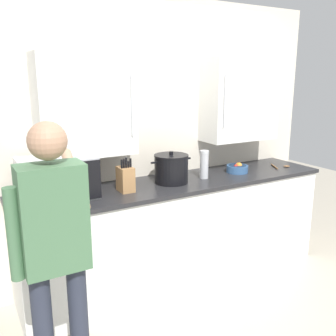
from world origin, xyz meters
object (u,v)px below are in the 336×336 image
(wooden_spoon, at_px, (281,166))
(person_figure, at_px, (55,244))
(thermos_flask, at_px, (204,164))
(stock_pot, at_px, (171,169))
(fruit_bowl, at_px, (237,168))
(microwave_oven, at_px, (54,179))
(knife_block, at_px, (126,179))

(wooden_spoon, bearing_deg, person_figure, -162.84)
(wooden_spoon, height_order, thermos_flask, thermos_flask)
(stock_pot, xyz_separation_m, thermos_flask, (0.33, -0.03, 0.01))
(wooden_spoon, xyz_separation_m, person_figure, (-2.49, -0.77, 0.03))
(fruit_bowl, height_order, thermos_flask, thermos_flask)
(microwave_oven, height_order, wooden_spoon, microwave_oven)
(knife_block, distance_m, person_figure, 1.11)
(wooden_spoon, distance_m, fruit_bowl, 0.54)
(fruit_bowl, relative_size, person_figure, 0.13)
(fruit_bowl, relative_size, knife_block, 0.73)
(thermos_flask, bearing_deg, microwave_oven, 177.36)
(wooden_spoon, bearing_deg, stock_pot, 176.85)
(knife_block, xyz_separation_m, person_figure, (-0.76, -0.80, -0.07))
(thermos_flask, relative_size, knife_block, 0.90)
(person_figure, bearing_deg, fruit_bowl, 22.93)
(microwave_oven, xyz_separation_m, person_figure, (-0.21, -0.88, -0.12))
(fruit_bowl, relative_size, thermos_flask, 0.81)
(microwave_oven, xyz_separation_m, stock_pot, (1.00, -0.03, -0.04))
(knife_block, height_order, person_figure, person_figure)
(stock_pot, bearing_deg, knife_block, -174.95)
(microwave_oven, distance_m, fruit_bowl, 1.75)
(thermos_flask, height_order, knife_block, knife_block)
(fruit_bowl, height_order, person_figure, person_figure)
(microwave_oven, relative_size, thermos_flask, 2.17)
(knife_block, bearing_deg, stock_pot, 5.05)
(fruit_bowl, bearing_deg, thermos_flask, -177.83)
(wooden_spoon, distance_m, thermos_flask, 0.95)
(microwave_oven, relative_size, knife_block, 1.96)
(wooden_spoon, xyz_separation_m, knife_block, (-1.73, 0.03, 0.10))
(stock_pot, xyz_separation_m, person_figure, (-1.22, -0.84, -0.09))
(thermos_flask, bearing_deg, person_figure, -152.32)
(wooden_spoon, relative_size, person_figure, 0.12)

